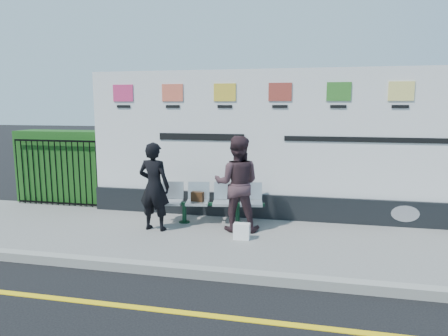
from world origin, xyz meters
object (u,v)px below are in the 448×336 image
at_px(bench, 211,212).
at_px(woman_right, 237,184).
at_px(billboard, 279,155).
at_px(woman_left, 154,187).

relative_size(bench, woman_right, 1.15).
xyz_separation_m(billboard, bench, (-1.26, -0.63, -1.08)).
bearing_deg(woman_right, bench, -34.81).
relative_size(billboard, woman_right, 4.57).
relative_size(woman_left, woman_right, 0.93).
xyz_separation_m(billboard, woman_left, (-2.17, -1.26, -0.48)).
bearing_deg(billboard, woman_left, -149.88).
xyz_separation_m(bench, woman_right, (0.58, -0.33, 0.66)).
bearing_deg(bench, billboard, 17.42).
distance_m(billboard, bench, 1.78).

